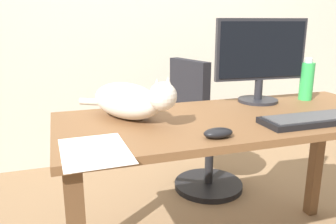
# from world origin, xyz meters

# --- Properties ---
(back_wall) EXTENTS (6.00, 0.04, 2.60)m
(back_wall) POSITION_xyz_m (0.00, 1.52, 1.30)
(back_wall) COLOR beige
(back_wall) RESTS_ON ground_plane
(desk) EXTENTS (1.54, 0.64, 0.76)m
(desk) POSITION_xyz_m (0.00, 0.00, 0.64)
(desk) COLOR brown
(desk) RESTS_ON ground_plane
(office_chair) EXTENTS (0.50, 0.48, 0.93)m
(office_chair) POSITION_xyz_m (0.20, 0.75, 0.40)
(office_chair) COLOR black
(office_chair) RESTS_ON ground_plane
(monitor) EXTENTS (0.48, 0.20, 0.41)m
(monitor) POSITION_xyz_m (0.24, 0.21, 0.98)
(monitor) COLOR #232328
(monitor) RESTS_ON desk
(keyboard) EXTENTS (0.44, 0.15, 0.03)m
(keyboard) POSITION_xyz_m (0.25, -0.19, 0.77)
(keyboard) COLOR black
(keyboard) RESTS_ON desk
(cat) EXTENTS (0.34, 0.55, 0.20)m
(cat) POSITION_xyz_m (-0.45, 0.10, 0.84)
(cat) COLOR silver
(cat) RESTS_ON desk
(computer_mouse) EXTENTS (0.11, 0.06, 0.04)m
(computer_mouse) POSITION_xyz_m (-0.20, -0.24, 0.78)
(computer_mouse) COLOR black
(computer_mouse) RESTS_ON desk
(paper_sheet) EXTENTS (0.22, 0.30, 0.00)m
(paper_sheet) POSITION_xyz_m (-0.63, -0.23, 0.76)
(paper_sheet) COLOR white
(paper_sheet) RESTS_ON desk
(water_bottle) EXTENTS (0.07, 0.07, 0.22)m
(water_bottle) POSITION_xyz_m (0.51, 0.17, 0.86)
(water_bottle) COLOR green
(water_bottle) RESTS_ON desk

